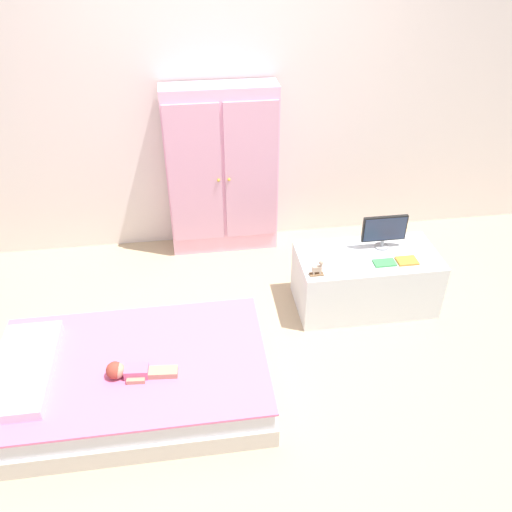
# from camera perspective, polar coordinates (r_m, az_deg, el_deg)

# --- Properties ---
(ground_plane) EXTENTS (10.00, 10.00, 0.02)m
(ground_plane) POSITION_cam_1_polar(r_m,az_deg,el_deg) (3.44, -1.44, -11.81)
(ground_plane) COLOR tan
(back_wall) EXTENTS (6.40, 0.05, 2.70)m
(back_wall) POSITION_cam_1_polar(r_m,az_deg,el_deg) (4.10, -4.53, 18.50)
(back_wall) COLOR silver
(back_wall) RESTS_ON ground_plane
(bed) EXTENTS (1.56, 0.97, 0.27)m
(bed) POSITION_cam_1_polar(r_m,az_deg,el_deg) (3.25, -13.03, -12.74)
(bed) COLOR beige
(bed) RESTS_ON ground_plane
(pillow) EXTENTS (0.32, 0.70, 0.07)m
(pillow) POSITION_cam_1_polar(r_m,az_deg,el_deg) (3.26, -23.75, -11.06)
(pillow) COLOR silver
(pillow) RESTS_ON bed
(doll) EXTENTS (0.39, 0.14, 0.10)m
(doll) POSITION_cam_1_polar(r_m,az_deg,el_deg) (3.06, -13.56, -11.95)
(doll) COLOR #D6668E
(doll) RESTS_ON bed
(wardrobe) EXTENTS (0.86, 0.27, 1.35)m
(wardrobe) POSITION_cam_1_polar(r_m,az_deg,el_deg) (4.18, -3.66, 9.02)
(wardrobe) COLOR #EFADCC
(wardrobe) RESTS_ON ground_plane
(tv_stand) EXTENTS (0.97, 0.49, 0.42)m
(tv_stand) POSITION_cam_1_polar(r_m,az_deg,el_deg) (3.83, 11.67, -2.51)
(tv_stand) COLOR silver
(tv_stand) RESTS_ON ground_plane
(tv_monitor) EXTENTS (0.31, 0.10, 0.25)m
(tv_monitor) POSITION_cam_1_polar(r_m,az_deg,el_deg) (3.74, 13.65, 2.76)
(tv_monitor) COLOR #99999E
(tv_monitor) RESTS_ON tv_stand
(rocking_horse_toy) EXTENTS (0.09, 0.04, 0.11)m
(rocking_horse_toy) POSITION_cam_1_polar(r_m,az_deg,el_deg) (3.44, 6.68, -1.35)
(rocking_horse_toy) COLOR #8E6642
(rocking_horse_toy) RESTS_ON tv_stand
(book_green) EXTENTS (0.15, 0.09, 0.01)m
(book_green) POSITION_cam_1_polar(r_m,az_deg,el_deg) (3.65, 13.66, -0.72)
(book_green) COLOR #429E51
(book_green) RESTS_ON tv_stand
(book_orange) EXTENTS (0.14, 0.10, 0.01)m
(book_orange) POSITION_cam_1_polar(r_m,az_deg,el_deg) (3.71, 15.94, -0.50)
(book_orange) COLOR orange
(book_orange) RESTS_ON tv_stand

